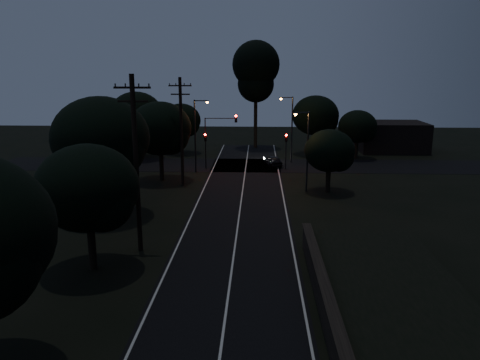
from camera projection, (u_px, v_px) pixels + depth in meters
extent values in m
cube|color=black|center=(239.00, 217.00, 36.45)|extent=(8.00, 70.00, 0.02)
cube|color=black|center=(246.00, 165.00, 55.88)|extent=(60.00, 8.00, 0.02)
cube|color=beige|center=(239.00, 217.00, 36.44)|extent=(0.12, 70.00, 0.01)
cube|color=beige|center=(191.00, 216.00, 36.59)|extent=(0.12, 70.00, 0.01)
cube|color=beige|center=(287.00, 217.00, 36.30)|extent=(0.12, 70.00, 0.01)
cube|color=black|center=(339.00, 356.00, 17.63)|extent=(0.40, 26.00, 1.50)
cube|color=black|center=(340.00, 337.00, 17.45)|extent=(0.55, 26.00, 0.10)
cylinder|color=black|center=(136.00, 166.00, 28.60)|extent=(0.30, 0.30, 11.00)
cube|color=black|center=(132.00, 88.00, 27.50)|extent=(2.20, 0.12, 0.12)
cube|color=black|center=(133.00, 101.00, 27.69)|extent=(1.80, 0.12, 0.12)
cylinder|color=black|center=(181.00, 133.00, 45.18)|extent=(0.30, 0.30, 10.50)
cube|color=black|center=(180.00, 86.00, 44.14)|extent=(2.20, 0.12, 0.12)
cube|color=black|center=(180.00, 94.00, 44.33)|extent=(1.80, 0.12, 0.12)
cylinder|color=black|center=(92.00, 247.00, 26.73)|extent=(0.44, 0.44, 2.71)
ellipsoid|color=black|center=(87.00, 188.00, 25.91)|extent=(5.74, 5.74, 4.88)
sphere|color=black|center=(103.00, 201.00, 25.45)|extent=(3.45, 3.45, 3.45)
cylinder|color=black|center=(105.00, 195.00, 36.46)|extent=(0.44, 0.44, 3.41)
ellipsoid|color=black|center=(101.00, 138.00, 35.42)|extent=(7.37, 7.37, 6.26)
sphere|color=black|center=(115.00, 149.00, 34.82)|extent=(4.42, 4.42, 4.42)
cylinder|color=black|center=(161.00, 166.00, 48.09)|extent=(0.44, 0.44, 2.99)
ellipsoid|color=black|center=(160.00, 128.00, 47.19)|extent=(6.38, 6.38, 5.42)
sphere|color=black|center=(170.00, 136.00, 46.67)|extent=(3.83, 3.83, 3.83)
cylinder|color=black|center=(182.00, 144.00, 63.72)|extent=(0.44, 0.44, 2.48)
ellipsoid|color=black|center=(181.00, 120.00, 62.97)|extent=(5.31, 5.31, 4.51)
sphere|color=black|center=(187.00, 125.00, 62.54)|extent=(3.18, 3.18, 3.18)
cylinder|color=black|center=(138.00, 146.00, 59.95)|extent=(0.44, 0.44, 3.16)
ellipsoid|color=black|center=(136.00, 114.00, 59.00)|extent=(6.65, 6.65, 5.65)
sphere|color=black|center=(144.00, 120.00, 58.46)|extent=(3.99, 3.99, 3.99)
cylinder|color=black|center=(314.00, 143.00, 62.97)|extent=(0.44, 0.44, 2.88)
ellipsoid|color=black|center=(315.00, 115.00, 62.09)|extent=(6.19, 6.19, 5.26)
sphere|color=black|center=(324.00, 121.00, 61.59)|extent=(3.72, 3.72, 3.72)
cylinder|color=black|center=(356.00, 150.00, 59.93)|extent=(0.44, 0.44, 2.28)
ellipsoid|color=black|center=(357.00, 127.00, 59.23)|extent=(4.87, 4.87, 4.14)
sphere|color=black|center=(365.00, 131.00, 58.84)|extent=(2.92, 2.92, 2.92)
cylinder|color=black|center=(328.00, 181.00, 43.65)|extent=(0.44, 0.44, 2.18)
ellipsoid|color=black|center=(329.00, 151.00, 43.00)|extent=(4.63, 4.63, 3.94)
sphere|color=black|center=(339.00, 157.00, 42.62)|extent=(2.78, 2.78, 2.78)
cylinder|color=black|center=(256.00, 119.00, 67.50)|extent=(0.50, 0.50, 8.34)
sphere|color=black|center=(256.00, 64.00, 65.72)|extent=(6.67, 6.67, 6.67)
sphere|color=black|center=(256.00, 84.00, 66.35)|extent=(5.16, 5.16, 5.16)
cube|color=black|center=(106.00, 135.00, 65.87)|extent=(10.00, 8.00, 4.40)
cube|color=black|center=(391.00, 137.00, 65.32)|extent=(9.00, 7.00, 4.00)
cylinder|color=black|center=(206.00, 155.00, 53.75)|extent=(0.12, 0.12, 3.20)
cube|color=black|center=(205.00, 137.00, 53.27)|extent=(0.28, 0.22, 0.90)
sphere|color=#FF0705|center=(205.00, 135.00, 53.07)|extent=(0.22, 0.22, 0.22)
cylinder|color=black|center=(286.00, 155.00, 53.39)|extent=(0.12, 0.12, 3.20)
cube|color=black|center=(286.00, 138.00, 52.91)|extent=(0.28, 0.22, 0.90)
sphere|color=#FF0705|center=(286.00, 135.00, 52.71)|extent=(0.22, 0.22, 0.22)
cylinder|color=black|center=(206.00, 147.00, 53.54)|extent=(0.12, 0.12, 5.00)
cube|color=black|center=(236.00, 118.00, 52.63)|extent=(0.28, 0.22, 0.90)
sphere|color=#FF0705|center=(236.00, 116.00, 52.43)|extent=(0.22, 0.22, 0.22)
cube|color=black|center=(220.00, 118.00, 52.70)|extent=(3.50, 0.08, 0.08)
cylinder|color=black|center=(195.00, 137.00, 51.28)|extent=(0.16, 0.16, 8.00)
cube|color=black|center=(201.00, 101.00, 50.34)|extent=(1.40, 0.10, 0.10)
cube|color=black|center=(207.00, 101.00, 50.33)|extent=(0.35, 0.22, 0.12)
sphere|color=orange|center=(207.00, 102.00, 50.35)|extent=(0.26, 0.26, 0.26)
cylinder|color=black|center=(292.00, 130.00, 56.68)|extent=(0.16, 0.16, 8.00)
cube|color=black|center=(287.00, 97.00, 55.80)|extent=(1.40, 0.10, 0.10)
cube|color=black|center=(281.00, 98.00, 55.83)|extent=(0.35, 0.22, 0.12)
sphere|color=orange|center=(281.00, 99.00, 55.86)|extent=(0.26, 0.26, 0.26)
cylinder|color=black|center=(308.00, 152.00, 43.11)|extent=(0.16, 0.16, 7.50)
cube|color=black|center=(302.00, 113.00, 42.29)|extent=(1.20, 0.10, 0.10)
cube|color=black|center=(296.00, 113.00, 42.32)|extent=(0.35, 0.22, 0.12)
sphere|color=orange|center=(296.00, 114.00, 42.34)|extent=(0.26, 0.26, 0.26)
imported|color=black|center=(273.00, 161.00, 55.33)|extent=(2.39, 3.94, 1.25)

